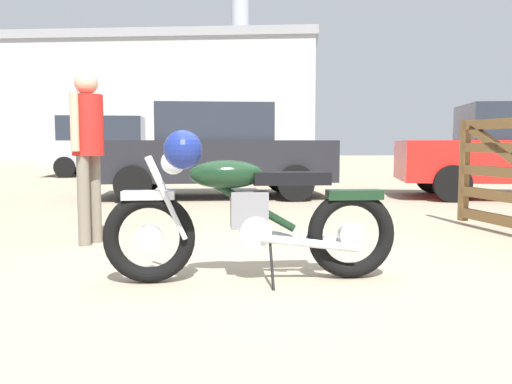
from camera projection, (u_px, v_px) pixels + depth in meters
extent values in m
plane|color=gray|center=(272.00, 268.00, 4.21)|extent=(80.00, 80.00, 0.00)
torus|color=black|center=(149.00, 238.00, 3.74)|extent=(0.65, 0.16, 0.64)
cylinder|color=silver|center=(149.00, 238.00, 3.74)|extent=(0.19, 0.10, 0.18)
torus|color=black|center=(351.00, 234.00, 3.88)|extent=(0.65, 0.16, 0.64)
cylinder|color=silver|center=(351.00, 234.00, 3.88)|extent=(0.19, 0.10, 0.18)
cube|color=silver|center=(148.00, 195.00, 3.71)|extent=(0.37, 0.16, 0.06)
cube|color=black|center=(354.00, 195.00, 3.85)|extent=(0.41, 0.16, 0.07)
cylinder|color=silver|center=(166.00, 198.00, 3.65)|extent=(0.29, 0.06, 0.58)
cylinder|color=silver|center=(168.00, 196.00, 3.80)|extent=(0.29, 0.06, 0.58)
sphere|color=silver|center=(173.00, 162.00, 3.71)|extent=(0.17, 0.17, 0.17)
cylinder|color=silver|center=(185.00, 152.00, 3.71)|extent=(0.08, 0.62, 0.03)
sphere|color=navy|center=(183.00, 150.00, 3.41)|extent=(0.25, 0.25, 0.25)
cylinder|color=black|center=(243.00, 200.00, 3.78)|extent=(0.76, 0.12, 0.47)
ellipsoid|color=black|center=(226.00, 174.00, 3.75)|extent=(0.54, 0.26, 0.20)
cube|color=black|center=(291.00, 178.00, 3.80)|extent=(0.56, 0.25, 0.09)
cube|color=slate|center=(249.00, 210.00, 3.79)|extent=(0.27, 0.20, 0.26)
cylinder|color=silver|center=(255.00, 230.00, 3.81)|extent=(0.24, 0.22, 0.22)
cylinder|color=silver|center=(310.00, 243.00, 3.75)|extent=(0.70, 0.12, 0.14)
cylinder|color=silver|center=(305.00, 238.00, 3.95)|extent=(0.70, 0.12, 0.14)
cylinder|color=black|center=(272.00, 263.00, 3.66)|extent=(0.04, 0.24, 0.33)
cube|color=brown|center=(464.00, 171.00, 6.41)|extent=(0.10, 0.12, 1.20)
cylinder|color=#706656|center=(95.00, 199.00, 5.27)|extent=(0.12, 0.12, 0.86)
cylinder|color=#706656|center=(84.00, 201.00, 5.10)|extent=(0.12, 0.12, 0.86)
cylinder|color=red|center=(87.00, 125.00, 5.12)|extent=(0.30, 0.30, 0.58)
cylinder|color=tan|center=(99.00, 123.00, 5.30)|extent=(0.08, 0.08, 0.55)
cylinder|color=tan|center=(74.00, 121.00, 4.94)|extent=(0.08, 0.08, 0.55)
sphere|color=tan|center=(86.00, 83.00, 5.09)|extent=(0.22, 0.22, 0.22)
cylinder|color=black|center=(432.00, 177.00, 10.62)|extent=(0.64, 0.28, 0.62)
cylinder|color=black|center=(452.00, 184.00, 8.92)|extent=(0.64, 0.28, 0.62)
cylinder|color=black|center=(133.00, 184.00, 8.77)|extent=(0.63, 0.25, 0.62)
cylinder|color=black|center=(145.00, 178.00, 10.48)|extent=(0.63, 0.25, 0.62)
cylinder|color=black|center=(296.00, 183.00, 9.03)|extent=(0.63, 0.25, 0.62)
cylinder|color=black|center=(281.00, 177.00, 10.73)|extent=(0.63, 0.25, 0.62)
cube|color=black|center=(214.00, 160.00, 9.72)|extent=(4.33, 2.07, 0.72)
cube|color=#232833|center=(214.00, 123.00, 9.66)|extent=(2.13, 1.73, 0.64)
cylinder|color=black|center=(154.00, 165.00, 17.22)|extent=(0.62, 0.25, 0.60)
cylinder|color=black|center=(150.00, 167.00, 15.60)|extent=(0.62, 0.25, 0.60)
cylinder|color=black|center=(77.00, 165.00, 16.95)|extent=(0.62, 0.25, 0.60)
cylinder|color=black|center=(65.00, 167.00, 15.33)|extent=(0.62, 0.25, 0.60)
cube|color=#ADB2BC|center=(112.00, 153.00, 16.24)|extent=(4.05, 2.04, 0.76)
cube|color=#232833|center=(103.00, 129.00, 16.15)|extent=(2.55, 1.76, 0.72)
cube|color=#9EA0A8|center=(169.00, 104.00, 34.45)|extent=(19.13, 9.80, 6.96)
cube|color=gray|center=(168.00, 45.00, 34.12)|extent=(19.46, 10.12, 0.50)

